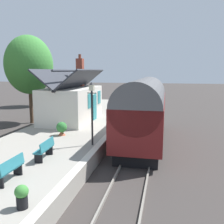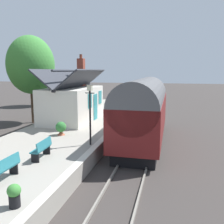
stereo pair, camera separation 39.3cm
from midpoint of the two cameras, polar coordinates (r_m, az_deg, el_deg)
ground_plane at (r=18.22m, az=5.23°, el=-5.87°), size 160.00×160.00×0.00m
platform at (r=19.13m, az=-7.22°, el=-3.88°), size 32.00×6.34×0.83m
platform_edge_coping at (r=18.21m, az=1.59°, el=-3.12°), size 32.00×0.36×0.02m
rail_near at (r=18.05m, az=10.36°, el=-5.90°), size 52.00×0.08×0.14m
rail_far at (r=18.18m, az=5.80°, el=-5.69°), size 52.00×0.08×0.14m
train at (r=16.57m, az=7.87°, el=0.39°), size 10.23×2.73×4.32m
station_building at (r=20.17m, az=-8.44°, el=2.24°), size 6.77×3.55×5.38m
bench_by_lamp at (r=11.86m, az=-14.89°, el=-8.07°), size 1.42×0.50×0.88m
bench_mid_platform at (r=28.84m, az=2.26°, el=2.51°), size 1.41×0.46×0.88m
bench_platform_end at (r=10.00m, az=-22.33°, el=-11.83°), size 1.40×0.44×0.88m
planter_bench_left at (r=26.46m, az=2.84°, el=1.42°), size 0.74×0.32×0.57m
planter_bench_right at (r=15.78m, az=-10.99°, el=-3.66°), size 0.65×0.65×0.88m
planter_by_door at (r=8.13m, az=-20.26°, el=-17.45°), size 0.41×0.41×0.72m
lamp_post_platform at (r=13.15m, az=-4.26°, el=2.53°), size 0.32×0.50×3.41m
station_sign_board at (r=24.89m, az=3.36°, el=3.03°), size 0.96×0.06×1.57m
tree_distant at (r=23.87m, az=-17.79°, el=10.26°), size 4.03×4.34×7.94m
tree_far_right at (r=35.27m, az=-16.39°, el=7.75°), size 3.80×4.08×5.90m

